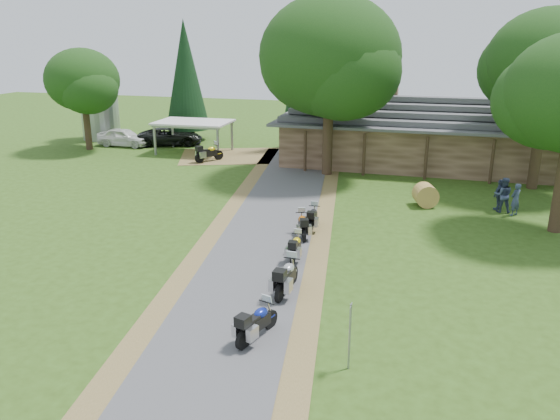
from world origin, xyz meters
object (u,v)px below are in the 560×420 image
(lodge, at_px, (429,131))
(motorcycle_row_e, at_px, (313,217))
(motorcycle_row_c, at_px, (296,246))
(silo, at_px, (99,101))
(motorcycle_row_d, at_px, (303,224))
(motorcycle_row_b, at_px, (287,275))
(hay_bale, at_px, (425,195))
(motorcycle_carport_a, at_px, (209,152))
(motorcycle_row_a, at_px, (257,320))
(carport, at_px, (194,137))
(car_dark_suv, at_px, (170,132))
(car_white_sedan, at_px, (124,135))

(lodge, relative_size, motorcycle_row_e, 12.03)
(motorcycle_row_c, bearing_deg, silo, 43.54)
(lodge, distance_m, motorcycle_row_d, 17.82)
(motorcycle_row_b, height_order, hay_bale, motorcycle_row_b)
(motorcycle_carport_a, bearing_deg, motorcycle_row_e, -103.30)
(motorcycle_row_a, distance_m, motorcycle_carport_a, 25.19)
(motorcycle_row_a, bearing_deg, motorcycle_row_e, 20.26)
(motorcycle_row_b, relative_size, motorcycle_row_d, 1.10)
(carport, relative_size, motorcycle_carport_a, 2.77)
(motorcycle_row_d, distance_m, motorcycle_row_e, 1.23)
(car_dark_suv, xyz_separation_m, motorcycle_row_b, (16.70, -24.32, -0.43))
(motorcycle_carport_a, bearing_deg, motorcycle_row_a, -117.86)
(silo, relative_size, motorcycle_row_c, 3.99)
(motorcycle_row_e, xyz_separation_m, hay_bale, (5.17, 5.25, 0.01))
(motorcycle_row_d, bearing_deg, motorcycle_carport_a, 18.43)
(motorcycle_row_d, xyz_separation_m, hay_bale, (5.39, 6.46, -0.00))
(motorcycle_carport_a, relative_size, hay_bale, 1.68)
(motorcycle_row_d, relative_size, motorcycle_carport_a, 0.87)
(motorcycle_row_a, relative_size, motorcycle_row_b, 0.91)
(motorcycle_row_c, distance_m, motorcycle_carport_a, 19.35)
(car_dark_suv, relative_size, hay_bale, 4.72)
(hay_bale, bearing_deg, motorcycle_row_b, -110.61)
(motorcycle_row_c, distance_m, motorcycle_row_d, 2.65)
(motorcycle_row_d, bearing_deg, car_white_sedan, 29.99)
(lodge, relative_size, motorcycle_row_c, 12.81)
(motorcycle_row_b, xyz_separation_m, motorcycle_row_d, (-0.78, 5.80, -0.07))
(motorcycle_row_a, height_order, motorcycle_row_d, motorcycle_row_a)
(hay_bale, bearing_deg, motorcycle_row_d, -129.84)
(silo, xyz_separation_m, motorcycle_row_a, (23.92, -28.64, -2.71))
(motorcycle_row_a, xyz_separation_m, motorcycle_row_b, (0.06, 3.32, 0.06))
(silo, relative_size, motorcycle_row_a, 3.65)
(motorcycle_row_d, height_order, motorcycle_row_e, motorcycle_row_d)
(motorcycle_row_b, relative_size, motorcycle_row_e, 1.13)
(hay_bale, bearing_deg, motorcycle_row_c, -119.11)
(carport, xyz_separation_m, hay_bale, (18.06, -9.75, -0.63))
(motorcycle_row_b, distance_m, motorcycle_carport_a, 22.29)
(lodge, height_order, motorcycle_row_b, lodge)
(car_dark_suv, relative_size, motorcycle_row_d, 3.22)
(carport, distance_m, motorcycle_row_b, 25.79)
(car_white_sedan, bearing_deg, carport, -96.72)
(lodge, height_order, motorcycle_carport_a, lodge)
(carport, bearing_deg, hay_bale, -29.78)
(carport, xyz_separation_m, motorcycle_row_c, (13.00, -18.84, -0.68))
(lodge, bearing_deg, motorcycle_row_e, -107.69)
(lodge, bearing_deg, motorcycle_row_a, -99.85)
(motorcycle_row_b, bearing_deg, motorcycle_row_a, -177.65)
(motorcycle_row_b, distance_m, motorcycle_row_e, 7.03)
(carport, relative_size, motorcycle_row_a, 3.16)
(car_white_sedan, xyz_separation_m, motorcycle_row_b, (20.24, -22.80, -0.27))
(car_white_sedan, height_order, motorcycle_carport_a, car_white_sedan)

